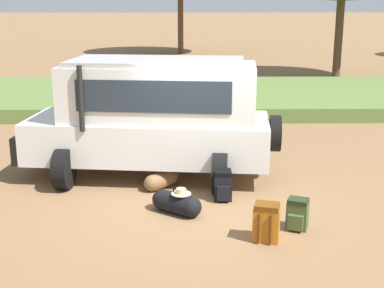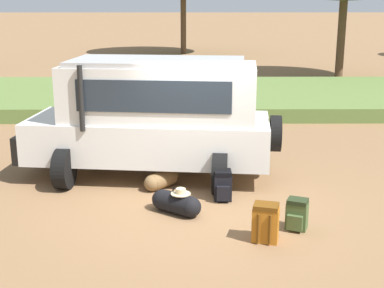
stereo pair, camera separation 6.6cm
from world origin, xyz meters
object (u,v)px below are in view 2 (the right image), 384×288
at_px(backpack_near_rear_wheel, 266,223).
at_px(duffel_bag_low_black_case, 176,203).
at_px(backpack_cluster_center, 223,186).
at_px(duffel_bag_soft_canvas, 162,180).
at_px(safari_vehicle, 154,115).
at_px(backpack_beside_front_wheel, 297,215).

relative_size(backpack_near_rear_wheel, duffel_bag_low_black_case, 0.69).
relative_size(backpack_cluster_center, backpack_near_rear_wheel, 0.94).
distance_m(duffel_bag_low_black_case, duffel_bag_soft_canvas, 1.34).
bearing_deg(duffel_bag_low_black_case, duffel_bag_soft_canvas, 103.68).
xyz_separation_m(duffel_bag_low_black_case, duffel_bag_soft_canvas, (-0.32, 1.30, -0.03)).
relative_size(safari_vehicle, backpack_beside_front_wheel, 10.71).
bearing_deg(duffel_bag_low_black_case, backpack_near_rear_wheel, -38.36).
xyz_separation_m(backpack_cluster_center, backpack_near_rear_wheel, (0.55, -1.74, 0.02)).
bearing_deg(safari_vehicle, duffel_bag_soft_canvas, -77.39).
xyz_separation_m(safari_vehicle, backpack_near_rear_wheel, (1.88, -3.18, -1.00)).
bearing_deg(duffel_bag_soft_canvas, backpack_cluster_center, -29.57).
bearing_deg(safari_vehicle, backpack_beside_front_wheel, -48.55).
height_order(backpack_beside_front_wheel, backpack_cluster_center, backpack_cluster_center).
bearing_deg(backpack_near_rear_wheel, safari_vehicle, 120.58).
height_order(backpack_cluster_center, duffel_bag_low_black_case, backpack_cluster_center).
height_order(backpack_beside_front_wheel, duffel_bag_soft_canvas, backpack_beside_front_wheel).
distance_m(backpack_cluster_center, duffel_bag_low_black_case, 1.06).
relative_size(backpack_cluster_center, duffel_bag_low_black_case, 0.65).
relative_size(duffel_bag_low_black_case, duffel_bag_soft_canvas, 1.23).
bearing_deg(duffel_bag_low_black_case, backpack_cluster_center, 37.28).
relative_size(backpack_beside_front_wheel, backpack_cluster_center, 0.90).
bearing_deg(backpack_beside_front_wheel, safari_vehicle, 131.45).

